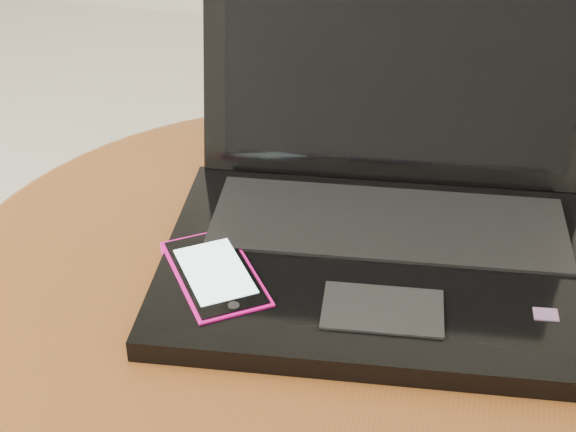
# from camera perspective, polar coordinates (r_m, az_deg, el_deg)

# --- Properties ---
(table) EXTENTS (0.69, 0.69, 0.55)m
(table) POSITION_cam_1_polar(r_m,az_deg,el_deg) (0.86, 1.65, -10.20)
(table) COLOR #5E3614
(table) RESTS_ON ground
(laptop) EXTENTS (0.42, 0.37, 0.26)m
(laptop) POSITION_cam_1_polar(r_m,az_deg,el_deg) (0.80, 6.60, 0.77)
(laptop) COLOR black
(laptop) RESTS_ON table
(phone_black) EXTENTS (0.11, 0.11, 0.01)m
(phone_black) POSITION_cam_1_polar(r_m,az_deg,el_deg) (0.79, -3.55, -3.37)
(phone_black) COLOR black
(phone_black) RESTS_ON table
(phone_pink) EXTENTS (0.12, 0.14, 0.01)m
(phone_pink) POSITION_cam_1_polar(r_m,az_deg,el_deg) (0.76, -4.74, -3.98)
(phone_pink) COLOR #F80D95
(phone_pink) RESTS_ON phone_black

